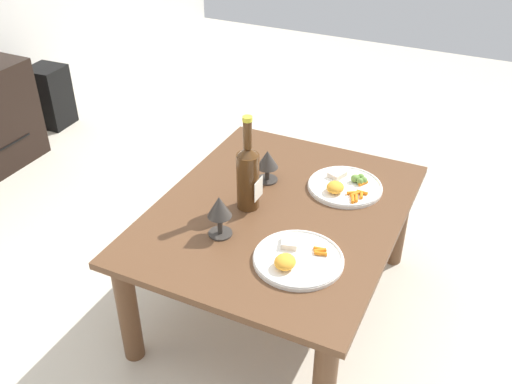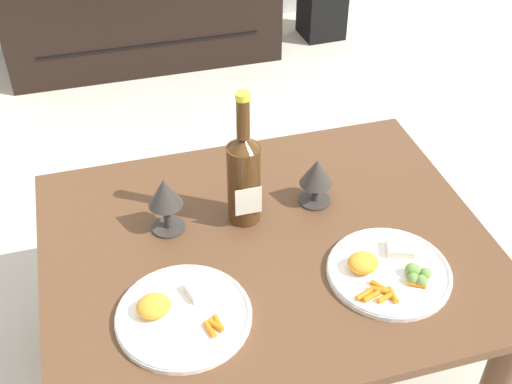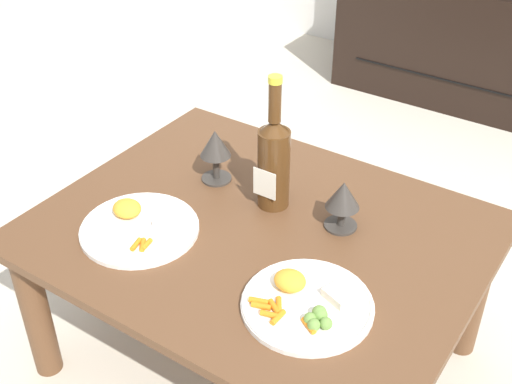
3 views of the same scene
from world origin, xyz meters
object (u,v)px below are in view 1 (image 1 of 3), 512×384
(floor_speaker, at_px, (50,96))
(dining_table, at_px, (278,226))
(wine_bottle, at_px, (248,174))
(dinner_plate_right, at_px, (345,186))
(goblet_left, at_px, (219,209))
(dinner_plate_left, at_px, (297,258))
(goblet_right, at_px, (267,161))

(floor_speaker, bearing_deg, dining_table, -117.13)
(wine_bottle, distance_m, dinner_plate_right, 0.39)
(dining_table, xyz_separation_m, goblet_left, (-0.21, 0.12, 0.17))
(goblet_left, height_order, dinner_plate_left, goblet_left)
(dining_table, height_order, floor_speaker, dining_table)
(dining_table, height_order, goblet_left, goblet_left)
(floor_speaker, xyz_separation_m, dinner_plate_left, (-1.07, -2.03, 0.27))
(goblet_left, distance_m, dinner_plate_right, 0.53)
(dinner_plate_left, height_order, dinner_plate_right, dinner_plate_left)
(wine_bottle, xyz_separation_m, dinner_plate_left, (-0.20, -0.27, -0.12))
(goblet_left, bearing_deg, dining_table, -28.62)
(floor_speaker, bearing_deg, dinner_plate_left, -120.74)
(wine_bottle, distance_m, dinner_plate_left, 0.36)
(dining_table, relative_size, dinner_plate_right, 3.77)
(wine_bottle, height_order, goblet_right, wine_bottle)
(dining_table, bearing_deg, floor_speaker, 65.74)
(wine_bottle, bearing_deg, dining_table, -75.22)
(floor_speaker, height_order, dinner_plate_left, dinner_plate_left)
(dinner_plate_left, bearing_deg, goblet_left, 85.88)
(goblet_right, height_order, dinner_plate_left, goblet_right)
(dining_table, bearing_deg, wine_bottle, 104.78)
(goblet_left, xyz_separation_m, goblet_right, (0.37, 0.00, -0.02))
(dinner_plate_left, bearing_deg, wine_bottle, 52.62)
(dinner_plate_left, bearing_deg, goblet_right, 35.62)
(wine_bottle, height_order, dinner_plate_right, wine_bottle)
(floor_speaker, relative_size, dinner_plate_right, 1.34)
(goblet_left, height_order, goblet_right, goblet_left)
(goblet_right, xyz_separation_m, dinner_plate_left, (-0.39, -0.28, -0.07))
(wine_bottle, bearing_deg, goblet_left, 176.59)
(dining_table, xyz_separation_m, floor_speaker, (0.84, 1.86, -0.19))
(wine_bottle, height_order, dinner_plate_left, wine_bottle)
(floor_speaker, height_order, wine_bottle, wine_bottle)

